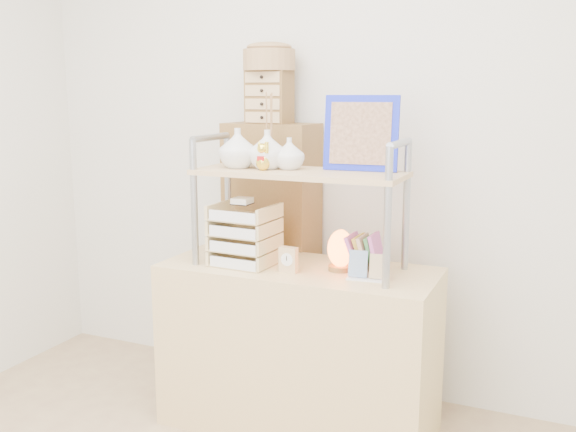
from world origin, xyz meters
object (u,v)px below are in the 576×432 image
Objects in this scene: letter_tray at (243,238)px; salt_lamp at (340,250)px; desk at (298,348)px; cabinet at (272,257)px.

salt_lamp is (0.42, 0.08, -0.03)m from letter_tray.
salt_lamp is at bearing 5.31° from desk.
letter_tray reaches higher than salt_lamp.
salt_lamp reaches higher than desk.
cabinet is at bearing 144.16° from salt_lamp.
desk is at bearing -174.69° from salt_lamp.
letter_tray is at bearing -164.13° from desk.
cabinet reaches higher than desk.
letter_tray is 0.43m from salt_lamp.
desk is 0.57m from cabinet.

